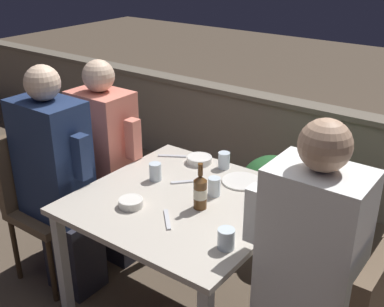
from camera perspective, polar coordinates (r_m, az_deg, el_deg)
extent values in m
cube|color=gray|center=(3.90, 14.06, -0.20)|extent=(9.00, 0.14, 0.74)
cube|color=#706656|center=(3.76, 14.65, 5.18)|extent=(9.00, 0.18, 0.04)
cube|color=#BCB2A3|center=(2.42, -1.03, -5.65)|extent=(0.99, 0.98, 0.03)
cube|color=silver|center=(2.64, -14.94, -13.42)|extent=(0.05, 0.05, 0.71)
cube|color=silver|center=(3.15, -2.59, -5.89)|extent=(0.05, 0.05, 0.71)
cube|color=silver|center=(2.76, 12.27, -11.28)|extent=(0.05, 0.05, 0.71)
cube|color=brown|center=(3.35, 12.09, -8.77)|extent=(0.80, 0.36, 0.28)
ellipsoid|color=#235628|center=(3.28, 9.06, -3.31)|extent=(0.36, 0.47, 0.34)
ellipsoid|color=#235628|center=(3.20, 12.54, -4.35)|extent=(0.36, 0.47, 0.34)
ellipsoid|color=#235628|center=(3.13, 16.20, -5.43)|extent=(0.36, 0.47, 0.34)
cube|color=brown|center=(2.98, -16.26, -6.66)|extent=(0.40, 0.40, 0.05)
cube|color=brown|center=(3.00, -18.91, -1.43)|extent=(0.06, 0.40, 0.45)
cylinder|color=#47321E|center=(3.15, -20.19, -10.57)|extent=(0.03, 0.03, 0.43)
cylinder|color=#47321E|center=(2.91, -16.25, -13.13)|extent=(0.03, 0.03, 0.43)
cylinder|color=#47321E|center=(3.31, -15.32, -8.07)|extent=(0.03, 0.03, 0.43)
cylinder|color=#47321E|center=(3.08, -11.21, -10.25)|extent=(0.03, 0.03, 0.43)
cube|color=#282833|center=(2.98, -13.71, -11.26)|extent=(0.28, 0.23, 0.48)
cube|color=navy|center=(2.77, -16.23, -0.65)|extent=(0.40, 0.26, 0.68)
cube|color=navy|center=(2.55, -12.95, -0.40)|extent=(0.07, 0.07, 0.24)
sphere|color=beige|center=(2.62, -17.33, 7.99)|extent=(0.19, 0.19, 0.19)
cube|color=brown|center=(3.19, -10.84, -3.93)|extent=(0.40, 0.40, 0.05)
cube|color=brown|center=(3.21, -13.36, 0.94)|extent=(0.06, 0.40, 0.45)
cylinder|color=#47321E|center=(3.33, -14.72, -7.77)|extent=(0.03, 0.03, 0.43)
cylinder|color=#47321E|center=(3.10, -10.59, -9.91)|extent=(0.03, 0.03, 0.43)
cylinder|color=#47321E|center=(3.52, -10.45, -5.50)|extent=(0.03, 0.03, 0.43)
cylinder|color=#47321E|center=(3.30, -6.28, -7.31)|extent=(0.03, 0.03, 0.43)
cube|color=#282833|center=(3.19, -8.41, -8.19)|extent=(0.25, 0.23, 0.48)
cube|color=#E07A66|center=(3.00, -10.42, 1.44)|extent=(0.36, 0.26, 0.63)
cube|color=#E07A66|center=(2.80, -6.98, 1.71)|extent=(0.07, 0.07, 0.24)
sphere|color=beige|center=(2.87, -11.03, 9.02)|extent=(0.19, 0.19, 0.19)
cube|color=brown|center=(1.95, 20.50, -16.72)|extent=(0.06, 0.40, 0.45)
cube|color=white|center=(1.93, 14.00, -11.46)|extent=(0.36, 0.26, 0.71)
cube|color=white|center=(1.96, 7.53, -7.14)|extent=(0.07, 0.07, 0.24)
sphere|color=tan|center=(1.71, 15.50, 0.96)|extent=(0.19, 0.19, 0.19)
cube|color=brown|center=(2.39, 17.72, -15.53)|extent=(0.40, 0.40, 0.05)
cylinder|color=#47321E|center=(2.70, 14.83, -16.28)|extent=(0.03, 0.03, 0.43)
cylinder|color=brown|center=(2.30, 0.98, -4.87)|extent=(0.06, 0.06, 0.15)
cylinder|color=beige|center=(2.30, 0.98, -4.71)|extent=(0.07, 0.07, 0.05)
cone|color=brown|center=(2.26, 0.99, -2.94)|extent=(0.06, 0.06, 0.03)
cylinder|color=brown|center=(2.24, 1.00, -1.92)|extent=(0.02, 0.02, 0.06)
cylinder|color=silver|center=(2.58, 5.92, -3.29)|extent=(0.21, 0.21, 0.01)
cylinder|color=silver|center=(2.78, 0.87, -0.73)|extent=(0.15, 0.15, 0.04)
torus|color=silver|center=(2.78, 0.87, -0.46)|extent=(0.15, 0.15, 0.01)
cylinder|color=silver|center=(2.36, -7.26, -5.82)|extent=(0.12, 0.12, 0.04)
torus|color=silver|center=(2.35, -7.28, -5.49)|extent=(0.12, 0.12, 0.01)
cylinder|color=silver|center=(2.58, -4.37, -2.16)|extent=(0.07, 0.07, 0.10)
cylinder|color=silver|center=(2.04, 4.07, -10.04)|extent=(0.07, 0.07, 0.09)
cylinder|color=silver|center=(2.43, 2.65, -3.93)|extent=(0.06, 0.06, 0.10)
cylinder|color=silver|center=(2.71, 3.81, -0.81)|extent=(0.07, 0.07, 0.09)
cube|color=silver|center=(2.87, -2.37, -0.29)|extent=(0.16, 0.10, 0.01)
cube|color=silver|center=(2.57, -0.64, -3.35)|extent=(0.13, 0.14, 0.01)
cube|color=silver|center=(2.24, -2.94, -7.80)|extent=(0.13, 0.14, 0.01)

